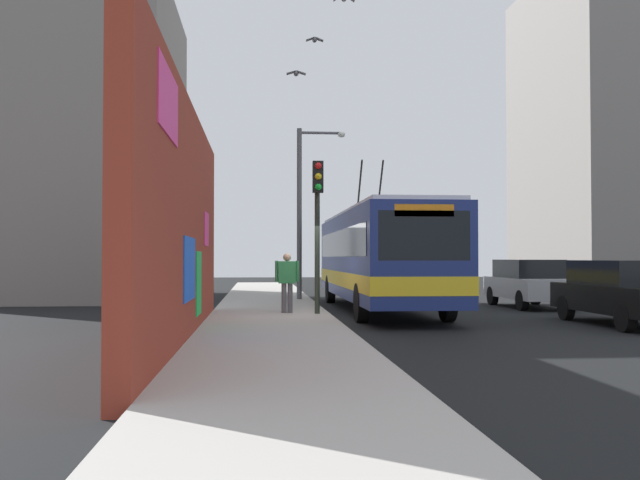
{
  "coord_description": "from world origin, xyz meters",
  "views": [
    {
      "loc": [
        -18.26,
        1.9,
        1.65
      ],
      "look_at": [
        1.74,
        0.15,
        2.16
      ],
      "focal_mm": 39.11,
      "sensor_mm": 36.0,
      "label": 1
    }
  ],
  "objects_px": {
    "street_lamp": "(305,200)",
    "pedestrian_midblock": "(287,278)",
    "city_bus": "(379,255)",
    "traffic_light": "(318,210)",
    "parked_car_silver": "(529,282)",
    "parked_car_black": "(625,291)"
  },
  "relations": [
    {
      "from": "parked_car_silver",
      "to": "pedestrian_midblock",
      "type": "xyz_separation_m",
      "value": [
        -3.47,
        8.14,
        0.26
      ]
    },
    {
      "from": "street_lamp",
      "to": "parked_car_black",
      "type": "bearing_deg",
      "value": -140.96
    },
    {
      "from": "parked_car_black",
      "to": "parked_car_silver",
      "type": "xyz_separation_m",
      "value": [
        6.12,
        0.0,
        -0.0
      ]
    },
    {
      "from": "city_bus",
      "to": "street_lamp",
      "type": "relative_size",
      "value": 1.94
    },
    {
      "from": "street_lamp",
      "to": "parked_car_silver",
      "type": "bearing_deg",
      "value": -111.21
    },
    {
      "from": "parked_car_silver",
      "to": "traffic_light",
      "type": "bearing_deg",
      "value": 118.02
    },
    {
      "from": "pedestrian_midblock",
      "to": "traffic_light",
      "type": "height_order",
      "value": "traffic_light"
    },
    {
      "from": "parked_car_black",
      "to": "parked_car_silver",
      "type": "relative_size",
      "value": 1.09
    },
    {
      "from": "pedestrian_midblock",
      "to": "street_lamp",
      "type": "relative_size",
      "value": 0.26
    },
    {
      "from": "street_lamp",
      "to": "city_bus",
      "type": "bearing_deg",
      "value": -151.93
    },
    {
      "from": "parked_car_black",
      "to": "street_lamp",
      "type": "bearing_deg",
      "value": 39.04
    },
    {
      "from": "parked_car_black",
      "to": "parked_car_silver",
      "type": "distance_m",
      "value": 6.12
    },
    {
      "from": "parked_car_black",
      "to": "city_bus",
      "type": "bearing_deg",
      "value": 45.55
    },
    {
      "from": "city_bus",
      "to": "pedestrian_midblock",
      "type": "xyz_separation_m",
      "value": [
        -2.45,
        2.94,
        -0.63
      ]
    },
    {
      "from": "traffic_light",
      "to": "parked_car_black",
      "type": "bearing_deg",
      "value": -106.73
    },
    {
      "from": "parked_car_silver",
      "to": "street_lamp",
      "type": "distance_m",
      "value": 8.29
    },
    {
      "from": "city_bus",
      "to": "traffic_light",
      "type": "xyz_separation_m",
      "value": [
        -2.89,
        2.15,
        1.19
      ]
    },
    {
      "from": "city_bus",
      "to": "traffic_light",
      "type": "bearing_deg",
      "value": 143.38
    },
    {
      "from": "parked_car_silver",
      "to": "traffic_light",
      "type": "relative_size",
      "value": 1.02
    },
    {
      "from": "street_lamp",
      "to": "pedestrian_midblock",
      "type": "bearing_deg",
      "value": 171.82
    },
    {
      "from": "city_bus",
      "to": "street_lamp",
      "type": "bearing_deg",
      "value": 28.07
    },
    {
      "from": "parked_car_black",
      "to": "parked_car_silver",
      "type": "height_order",
      "value": "same"
    }
  ]
}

